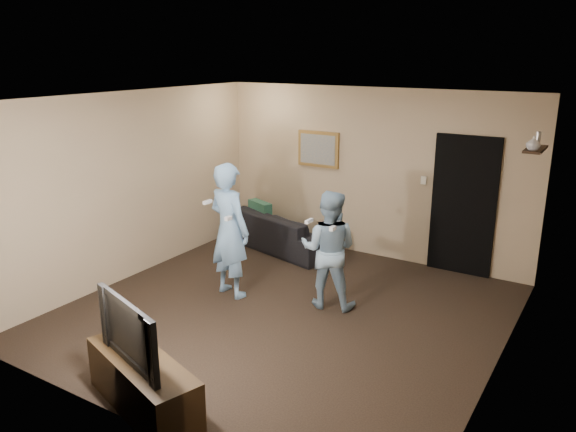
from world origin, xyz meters
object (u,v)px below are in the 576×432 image
Objects in this scene: sofa at (280,230)px; wii_player_left at (229,230)px; wii_player_right at (329,249)px; tv_console at (143,384)px; television at (139,329)px.

wii_player_left reaches higher than sofa.
wii_player_right is at bearing 16.40° from wii_player_left.
wii_player_left reaches higher than tv_console.
television is 0.69× the size of wii_player_right.
television is at bearing -162.03° from tv_console.
wii_player_right is (0.40, 2.78, 0.50)m from tv_console.
wii_player_left is at bearing 127.55° from television.
wii_player_left is 1.18× the size of wii_player_right.
wii_player_left is 1.31m from wii_player_right.
tv_console is 1.34× the size of television.
television reaches higher than sofa.
sofa is 2.02m from wii_player_left.
wii_player_right is at bearing 99.88° from television.
wii_player_left is at bearing -163.60° from wii_player_right.
wii_player_left is (0.42, -1.89, 0.59)m from sofa.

